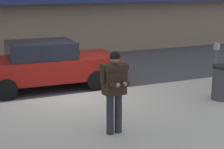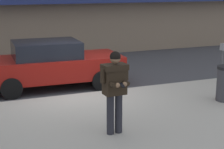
{
  "view_description": "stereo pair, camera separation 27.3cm",
  "coord_description": "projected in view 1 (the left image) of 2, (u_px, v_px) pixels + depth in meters",
  "views": [
    {
      "loc": [
        -3.32,
        -10.37,
        3.26
      ],
      "look_at": [
        -0.26,
        -3.58,
        1.49
      ],
      "focal_mm": 60.0,
      "sensor_mm": 36.0,
      "label": 1
    },
    {
      "loc": [
        -3.07,
        -10.48,
        3.26
      ],
      "look_at": [
        -0.26,
        -3.58,
        1.49
      ],
      "focal_mm": 60.0,
      "sensor_mm": 36.0,
      "label": 2
    }
  ],
  "objects": [
    {
      "name": "parking_meter",
      "position": [
        216.0,
        56.0,
        12.48
      ],
      "size": [
        0.12,
        0.18,
        1.27
      ],
      "color": "#4C4C51",
      "rests_on": "sidewalk"
    },
    {
      "name": "man_texting_on_phone",
      "position": [
        115.0,
        84.0,
        7.87
      ],
      "size": [
        0.65,
        0.6,
        1.81
      ],
      "color": "#23232B",
      "rests_on": "sidewalk"
    },
    {
      "name": "parked_sedan_mid",
      "position": [
        46.0,
        64.0,
        12.04
      ],
      "size": [
        4.57,
        2.06,
        1.54
      ],
      "color": "maroon",
      "rests_on": "ground"
    },
    {
      "name": "trash_bin",
      "position": [
        222.0,
        82.0,
        10.43
      ],
      "size": [
        0.55,
        0.55,
        0.98
      ],
      "color": "#38383D",
      "rests_on": "sidewalk"
    },
    {
      "name": "curb_paint_line",
      "position": [
        101.0,
        92.0,
        11.72
      ],
      "size": [
        28.0,
        0.12,
        0.01
      ],
      "primitive_type": "cube",
      "color": "silver",
      "rests_on": "ground"
    },
    {
      "name": "ground_plane",
      "position": [
        71.0,
        97.0,
        11.28
      ],
      "size": [
        80.0,
        80.0,
        0.0
      ],
      "primitive_type": "plane",
      "color": "#3D3D42"
    },
    {
      "name": "sidewalk",
      "position": [
        147.0,
        120.0,
        9.13
      ],
      "size": [
        32.0,
        5.3,
        0.14
      ],
      "primitive_type": "cube",
      "color": "#A8A399",
      "rests_on": "ground"
    }
  ]
}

